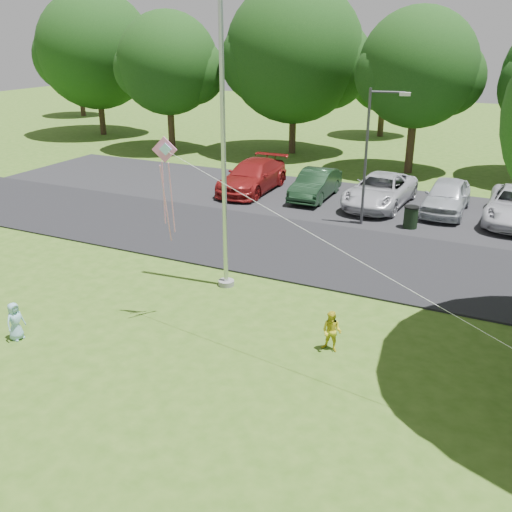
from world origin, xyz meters
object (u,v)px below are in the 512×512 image
at_px(child_yellow, 332,332).
at_px(flagpole, 224,153).
at_px(child_blue, 15,321).
at_px(kite, 174,171).
at_px(trash_can, 411,218).
at_px(street_lamp, 372,146).

bearing_deg(child_yellow, flagpole, 154.52).
bearing_deg(child_blue, flagpole, -24.95).
height_order(flagpole, child_yellow, flagpole).
xyz_separation_m(flagpole, child_blue, (-3.27, -5.29, -3.65)).
distance_m(flagpole, kite, 2.68).
xyz_separation_m(trash_can, kite, (-3.99, -10.68, 3.74)).
relative_size(flagpole, kite, 1.04).
height_order(flagpole, child_blue, flagpole).
xyz_separation_m(child_blue, kite, (3.33, 2.61, 3.71)).
xyz_separation_m(flagpole, trash_can, (4.06, 8.00, -3.69)).
height_order(flagpole, trash_can, flagpole).
height_order(street_lamp, trash_can, street_lamp).
bearing_deg(trash_can, child_blue, -118.85).
bearing_deg(child_yellow, kite, -171.80).
xyz_separation_m(flagpole, kite, (0.07, -2.68, 0.05)).
bearing_deg(street_lamp, flagpole, -119.41).
xyz_separation_m(trash_can, child_blue, (-7.32, -13.29, 0.04)).
bearing_deg(kite, trash_can, 52.92).
relative_size(street_lamp, trash_can, 5.76).
relative_size(child_yellow, child_blue, 1.04).
height_order(trash_can, child_yellow, child_yellow).
xyz_separation_m(street_lamp, child_blue, (-5.63, -12.95, -2.76)).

